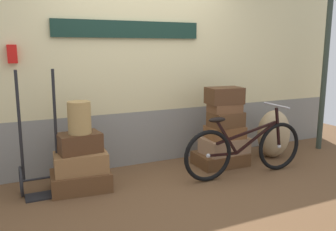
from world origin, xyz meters
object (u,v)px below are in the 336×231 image
suitcase_2 (79,143)px  suitcase_6 (226,119)px  suitcase_4 (224,145)px  wicker_basket (79,118)px  suitcase_5 (225,132)px  suitcase_8 (224,96)px  suitcase_7 (225,108)px  suitcase_1 (81,162)px  suitcase_3 (220,158)px  bicycle (245,149)px  burlap_sack (274,134)px  luggage_trolley (41,168)px  suitcase_0 (81,180)px

suitcase_2 → suitcase_6: size_ratio=1.06×
suitcase_4 → wicker_basket: 1.97m
suitcase_2 → suitcase_5: suitcase_2 is taller
suitcase_6 → suitcase_4: bearing=97.7°
suitcase_5 → suitcase_8: (-0.02, -0.00, 0.49)m
suitcase_6 → suitcase_8: (-0.02, 0.02, 0.31)m
suitcase_5 → suitcase_6: size_ratio=1.11×
suitcase_4 → suitcase_7: (-0.02, -0.01, 0.50)m
suitcase_1 → suitcase_3: (1.86, 0.05, -0.23)m
suitcase_3 → bicycle: size_ratio=0.40×
suitcase_6 → burlap_sack: bearing=-3.4°
suitcase_8 → bicycle: size_ratio=0.27×
suitcase_8 → burlap_sack: bearing=4.2°
suitcase_7 → suitcase_8: bearing=107.2°
suitcase_8 → burlap_sack: suitcase_8 is taller
luggage_trolley → burlap_sack: luggage_trolley is taller
suitcase_6 → suitcase_8: suitcase_8 is taller
suitcase_0 → burlap_sack: bearing=5.7°
suitcase_3 → suitcase_8: 0.85m
suitcase_8 → burlap_sack: 1.04m
suitcase_0 → suitcase_6: bearing=5.6°
suitcase_2 → suitcase_7: suitcase_7 is taller
suitcase_1 → burlap_sack: (2.74, 0.02, 0.02)m
suitcase_3 → burlap_sack: size_ratio=0.97×
bicycle → suitcase_7: bearing=91.7°
suitcase_8 → burlap_sack: (0.85, -0.01, -0.60)m
burlap_sack → suitcase_1: bearing=-179.6°
wicker_basket → luggage_trolley: (-0.42, 0.05, -0.52)m
suitcase_3 → suitcase_4: 0.19m
suitcase_0 → suitcase_8: size_ratio=1.42×
wicker_basket → luggage_trolley: bearing=173.2°
suitcase_4 → luggage_trolley: luggage_trolley is taller
luggage_trolley → suitcase_7: bearing=-1.5°
suitcase_8 → luggage_trolley: 2.38m
suitcase_2 → suitcase_4: 1.92m
suitcase_4 → luggage_trolley: bearing=175.5°
suitcase_6 → wicker_basket: 1.90m
suitcase_7 → suitcase_8: (-0.00, 0.01, 0.16)m
suitcase_2 → suitcase_3: (1.86, 0.01, -0.44)m
suitcase_1 → bicycle: bicycle is taller
suitcase_5 → burlap_sack: bearing=4.4°
suitcase_6 → suitcase_3: bearing=136.5°
suitcase_2 → suitcase_3: 1.91m
suitcase_3 → suitcase_4: (0.04, -0.03, 0.19)m
suitcase_0 → bicycle: size_ratio=0.39×
suitcase_2 → suitcase_7: 1.90m
suitcase_3 → luggage_trolley: luggage_trolley is taller
suitcase_6 → suitcase_1: bearing=176.5°
suitcase_3 → suitcase_5: suitcase_5 is taller
suitcase_6 → wicker_basket: bearing=175.6°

